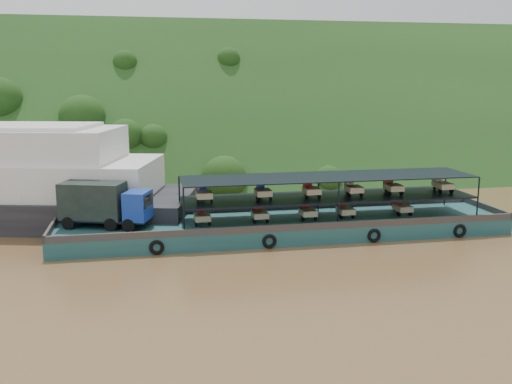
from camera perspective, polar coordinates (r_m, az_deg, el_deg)
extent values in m
plane|color=brown|center=(43.56, 3.36, -4.79)|extent=(160.00, 160.00, 0.00)
cube|color=#183513|center=(78.18, -3.23, 2.36)|extent=(140.00, 39.60, 39.60)
cube|color=#144549|center=(44.85, 2.88, -3.52)|extent=(35.00, 7.00, 1.20)
cube|color=#592D19|center=(47.86, 1.90, -1.52)|extent=(35.00, 0.20, 0.50)
cube|color=#592D19|center=(41.45, 4.02, -3.55)|extent=(35.00, 0.20, 0.50)
cube|color=#592D19|center=(51.61, 21.99, -1.41)|extent=(0.20, 7.00, 0.50)
cube|color=#592D19|center=(43.91, -19.77, -3.35)|extent=(0.20, 7.00, 0.50)
torus|color=black|center=(40.19, -9.90, -5.50)|extent=(1.06, 0.26, 1.06)
torus|color=black|center=(41.09, 1.36, -4.96)|extent=(1.06, 0.26, 1.06)
torus|color=black|center=(43.47, 11.74, -4.29)|extent=(1.06, 0.26, 1.06)
torus|color=black|center=(46.59, 19.72, -3.68)|extent=(1.06, 0.26, 1.06)
cylinder|color=black|center=(43.89, -18.23, -2.95)|extent=(1.01, 0.63, 0.95)
cylinder|color=black|center=(45.65, -17.14, -2.36)|extent=(1.01, 0.63, 0.95)
cylinder|color=black|center=(42.59, -14.30, -3.16)|extent=(1.01, 0.63, 0.95)
cylinder|color=black|center=(44.39, -13.34, -2.53)|extent=(1.01, 0.63, 0.95)
cylinder|color=black|center=(42.11, -12.61, -3.24)|extent=(1.01, 0.63, 0.95)
cylinder|color=black|center=(43.93, -11.71, -2.60)|extent=(1.01, 0.63, 0.95)
cube|color=black|center=(43.74, -14.75, -2.61)|extent=(6.82, 4.09, 0.19)
cube|color=#17379E|center=(42.61, -11.73, -1.32)|extent=(2.28, 2.69, 2.10)
cube|color=black|center=(42.27, -10.72, -0.85)|extent=(0.67, 1.82, 0.86)
cube|color=black|center=(43.81, -15.99, -0.80)|extent=(5.08, 3.65, 2.67)
cube|color=black|center=(45.29, 7.20, -0.51)|extent=(23.00, 5.00, 0.12)
cube|color=black|center=(44.99, 7.25, 1.54)|extent=(23.00, 5.00, 0.08)
cylinder|color=black|center=(40.70, -7.23, -1.86)|extent=(0.12, 0.12, 3.30)
cylinder|color=black|center=(45.58, -7.67, -0.46)|extent=(0.12, 0.12, 3.30)
cylinder|color=black|center=(42.98, 8.24, -1.19)|extent=(0.12, 0.12, 3.30)
cylinder|color=black|center=(47.63, 6.27, 0.08)|extent=(0.12, 0.12, 3.30)
cylinder|color=black|center=(47.99, 21.32, -0.55)|extent=(0.12, 0.12, 3.30)
cylinder|color=black|center=(52.19, 18.41, 0.54)|extent=(0.12, 0.12, 3.30)
cylinder|color=black|center=(44.58, -5.58, -2.51)|extent=(0.12, 0.52, 0.52)
cylinder|color=black|center=(42.80, -6.01, -3.10)|extent=(0.14, 0.52, 0.52)
cylinder|color=black|center=(42.89, -4.67, -3.04)|extent=(0.14, 0.52, 0.52)
cube|color=tan|center=(43.10, -5.39, -2.52)|extent=(1.15, 1.50, 0.44)
cube|color=#B30B1D|center=(44.17, -5.55, -1.94)|extent=(0.55, 0.80, 0.80)
cube|color=#B30B1D|center=(43.86, -5.54, -1.37)|extent=(0.50, 0.10, 0.10)
cylinder|color=black|center=(45.20, 0.02, -2.26)|extent=(0.12, 0.52, 0.52)
cylinder|color=black|center=(43.39, -0.16, -2.84)|extent=(0.14, 0.52, 0.52)
cylinder|color=black|center=(43.59, 1.13, -2.77)|extent=(0.14, 0.52, 0.52)
cube|color=#CABC8F|center=(43.74, 0.39, -2.26)|extent=(1.15, 1.50, 0.44)
cube|color=red|center=(44.79, 0.10, -1.70)|extent=(0.55, 0.80, 0.80)
cube|color=red|center=(44.49, 0.15, -1.13)|extent=(0.50, 0.10, 0.10)
cylinder|color=black|center=(46.08, 4.72, -2.04)|extent=(0.12, 0.52, 0.52)
cylinder|color=black|center=(44.26, 4.73, -2.59)|extent=(0.14, 0.52, 0.52)
cylinder|color=black|center=(44.54, 5.97, -2.53)|extent=(0.14, 0.52, 0.52)
cube|color=beige|center=(44.64, 5.23, -2.03)|extent=(1.15, 1.50, 0.44)
cube|color=red|center=(45.68, 4.83, -1.49)|extent=(0.55, 0.80, 0.80)
cube|color=red|center=(45.38, 4.91, -0.93)|extent=(0.50, 0.10, 0.10)
cylinder|color=black|center=(46.99, 8.34, -1.86)|extent=(0.12, 0.52, 0.52)
cylinder|color=black|center=(45.18, 8.49, -2.39)|extent=(0.14, 0.52, 0.52)
cylinder|color=black|center=(45.52, 9.68, -2.33)|extent=(0.14, 0.52, 0.52)
cube|color=beige|center=(45.59, 8.95, -1.85)|extent=(1.15, 1.50, 0.44)
cube|color=#AD1C0B|center=(46.61, 8.48, -1.32)|extent=(0.55, 0.80, 0.80)
cube|color=#AD1C0B|center=(46.32, 8.58, -0.77)|extent=(0.50, 0.10, 0.10)
cylinder|color=black|center=(48.81, 13.73, -1.58)|extent=(0.12, 0.52, 0.52)
cylinder|color=black|center=(47.01, 14.09, -2.08)|extent=(0.14, 0.52, 0.52)
cylinder|color=black|center=(47.44, 15.18, -2.02)|extent=(0.14, 0.52, 0.52)
cube|color=tan|center=(47.45, 14.47, -1.55)|extent=(1.15, 1.50, 0.44)
cube|color=red|center=(48.43, 13.90, -1.05)|extent=(0.55, 0.80, 0.80)
cube|color=red|center=(48.15, 14.03, -0.52)|extent=(0.50, 0.10, 0.10)
cylinder|color=black|center=(44.22, -5.40, -0.33)|extent=(0.12, 0.52, 0.52)
cylinder|color=black|center=(42.42, -5.82, -0.84)|extent=(0.14, 0.52, 0.52)
cylinder|color=black|center=(42.52, -4.48, -0.78)|extent=(0.14, 0.52, 0.52)
cube|color=beige|center=(42.74, -5.21, -0.27)|extent=(1.15, 1.50, 0.44)
cube|color=navy|center=(43.83, -5.37, 0.26)|extent=(0.55, 0.80, 0.80)
cube|color=navy|center=(43.54, -5.35, 0.85)|extent=(0.50, 0.10, 0.10)
cylinder|color=black|center=(44.88, 0.34, -0.11)|extent=(0.12, 0.52, 0.52)
cylinder|color=black|center=(43.05, 0.16, -0.60)|extent=(0.14, 0.52, 0.52)
cylinder|color=black|center=(43.26, 1.46, -0.55)|extent=(0.14, 0.52, 0.52)
cube|color=#C1B288|center=(43.42, 0.72, -0.04)|extent=(1.15, 1.50, 0.44)
cube|color=#1A2DA0|center=(44.49, 0.42, 0.47)|extent=(0.55, 0.80, 0.80)
cube|color=#1A2DA0|center=(44.21, 0.47, 1.06)|extent=(0.50, 0.10, 0.10)
cylinder|color=black|center=(45.78, 5.06, 0.07)|extent=(0.12, 0.52, 0.52)
cylinder|color=black|center=(43.95, 5.09, -0.40)|extent=(0.14, 0.52, 0.52)
cylinder|color=black|center=(44.24, 6.33, -0.35)|extent=(0.14, 0.52, 0.52)
cube|color=beige|center=(44.36, 5.59, 0.15)|extent=(1.15, 1.50, 0.44)
cube|color=red|center=(45.40, 5.18, 0.64)|extent=(0.55, 0.80, 0.80)
cube|color=red|center=(45.13, 5.26, 1.22)|extent=(0.50, 0.10, 0.10)
cylinder|color=black|center=(46.85, 9.12, 0.23)|extent=(0.12, 0.52, 0.52)
cylinder|color=black|center=(45.03, 9.31, -0.22)|extent=(0.14, 0.52, 0.52)
cylinder|color=black|center=(45.38, 10.49, -0.18)|extent=(0.14, 0.52, 0.52)
cube|color=beige|center=(45.46, 9.76, 0.31)|extent=(1.15, 1.50, 0.44)
cube|color=#BEB687|center=(46.48, 9.27, 0.79)|extent=(0.55, 0.80, 0.80)
cube|color=#BEB687|center=(46.21, 9.37, 1.35)|extent=(0.50, 0.10, 0.10)
cylinder|color=black|center=(48.11, 12.89, 0.37)|extent=(0.12, 0.52, 0.52)
cylinder|color=black|center=(46.30, 13.22, -0.06)|extent=(0.14, 0.52, 0.52)
cylinder|color=black|center=(46.71, 14.34, -0.02)|extent=(0.14, 0.52, 0.52)
cube|color=tan|center=(46.75, 13.62, 0.45)|extent=(1.15, 1.50, 0.44)
cube|color=#B1270B|center=(47.75, 13.06, 0.92)|extent=(0.55, 0.80, 0.80)
cube|color=#B1270B|center=(47.49, 13.19, 1.47)|extent=(0.50, 0.10, 0.10)
cylinder|color=black|center=(50.02, 17.45, 0.54)|extent=(0.12, 0.52, 0.52)
cylinder|color=black|center=(48.24, 17.94, 0.13)|extent=(0.14, 0.52, 0.52)
cylinder|color=black|center=(48.73, 18.96, 0.18)|extent=(0.14, 0.52, 0.52)
cube|color=beige|center=(48.72, 18.28, 0.62)|extent=(1.15, 1.50, 0.44)
cube|color=#C5BC8B|center=(49.68, 17.65, 1.07)|extent=(0.55, 0.80, 0.80)
cube|color=#C5BC8B|center=(49.42, 17.79, 1.60)|extent=(0.50, 0.10, 0.10)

